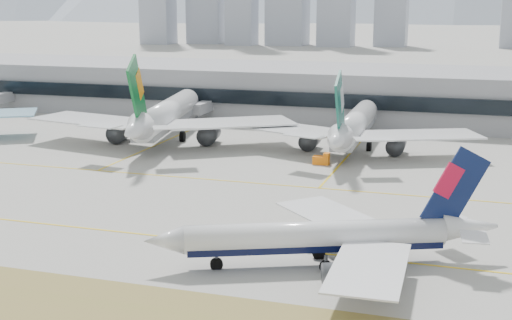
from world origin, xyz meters
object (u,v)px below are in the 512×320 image
(taxiing_airliner, at_px, (329,237))
(terminal, at_px, (329,92))
(widebody_cathay, at_px, (354,127))
(widebody_eva, at_px, (165,117))

(taxiing_airliner, relative_size, terminal, 0.16)
(widebody_cathay, bearing_deg, widebody_eva, 92.66)
(widebody_eva, xyz_separation_m, widebody_cathay, (47.16, 3.49, -0.70))
(widebody_eva, bearing_deg, terminal, -41.41)
(widebody_eva, distance_m, terminal, 60.39)
(taxiing_airliner, height_order, widebody_eva, widebody_eva)
(taxiing_airliner, height_order, widebody_cathay, widebody_cathay)
(terminal, bearing_deg, widebody_eva, -120.82)
(taxiing_airliner, relative_size, widebody_cathay, 0.76)
(terminal, bearing_deg, taxiing_airliner, -78.07)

